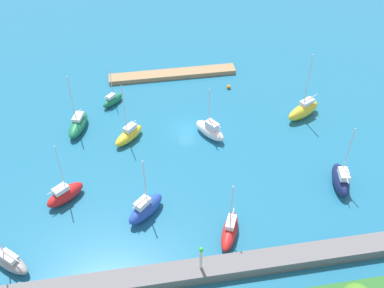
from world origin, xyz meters
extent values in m
plane|color=#1E668C|center=(0.00, 0.00, 0.00)|extent=(160.00, 160.00, 0.00)
cube|color=#997A56|center=(0.10, -16.44, 0.43)|extent=(24.41, 2.89, 0.87)
cube|color=slate|center=(0.00, 27.85, 0.78)|extent=(58.57, 2.76, 1.56)
cylinder|color=silver|center=(2.65, 27.85, 3.16)|extent=(0.36, 0.36, 3.20)
sphere|color=green|center=(2.65, 27.85, 5.01)|extent=(0.56, 0.56, 0.56)
ellipsoid|color=red|center=(19.04, 12.94, 1.07)|extent=(5.84, 5.14, 2.14)
cube|color=silver|center=(19.41, 13.22, 2.50)|extent=(2.40, 2.24, 0.70)
cylinder|color=silver|center=(18.81, 12.76, 6.00)|extent=(0.14, 0.14, 7.72)
cylinder|color=silver|center=(19.93, 13.61, 3.00)|extent=(2.30, 1.79, 0.11)
ellipsoid|color=#19724C|center=(11.78, -9.01, 0.79)|extent=(4.30, 4.25, 1.59)
cube|color=silver|center=(12.05, -8.75, 1.88)|extent=(1.78, 1.77, 0.59)
cylinder|color=silver|center=(11.61, -9.17, 4.56)|extent=(0.11, 0.11, 5.94)
cylinder|color=silver|center=(12.39, -8.41, 2.32)|extent=(1.62, 1.58, 0.09)
ellipsoid|color=yellow|center=(9.59, 1.41, 0.96)|extent=(5.57, 5.54, 1.91)
cube|color=silver|center=(9.25, 1.07, 2.28)|extent=(2.33, 2.32, 0.73)
cylinder|color=silver|center=(9.80, 1.61, 6.27)|extent=(0.14, 0.14, 8.71)
cylinder|color=silver|center=(8.98, 0.80, 2.79)|extent=(1.72, 1.70, 0.11)
ellipsoid|color=#2347B2|center=(8.25, 17.47, 1.19)|extent=(5.95, 5.77, 2.39)
cube|color=silver|center=(8.62, 17.81, 2.81)|extent=(2.48, 2.44, 0.84)
cylinder|color=silver|center=(8.03, 17.25, 6.06)|extent=(0.15, 0.15, 7.34)
cylinder|color=silver|center=(8.98, 18.14, 3.38)|extent=(1.98, 1.87, 0.12)
ellipsoid|color=white|center=(-3.47, 2.50, 1.10)|extent=(5.00, 6.25, 2.20)
cube|color=silver|center=(-3.72, 2.92, 2.63)|extent=(2.22, 2.52, 0.85)
cylinder|color=silver|center=(-3.30, 2.25, 5.55)|extent=(0.15, 0.15, 6.70)
cylinder|color=silver|center=(-4.03, 3.40, 3.20)|extent=(1.55, 2.36, 0.12)
ellipsoid|color=gray|center=(25.35, 22.71, 0.95)|extent=(6.12, 5.77, 1.90)
cube|color=silver|center=(24.97, 23.06, 2.19)|extent=(2.53, 2.44, 0.58)
cylinder|color=silver|center=(24.43, 23.54, 2.63)|extent=(2.41, 2.17, 0.12)
ellipsoid|color=#141E4C|center=(-19.76, 16.62, 1.19)|extent=(3.38, 6.67, 2.38)
cube|color=silver|center=(-19.65, 17.12, 2.81)|extent=(1.72, 2.50, 0.87)
cylinder|color=silver|center=(-19.82, 16.31, 6.39)|extent=(0.15, 0.15, 8.02)
cylinder|color=silver|center=(-19.50, 17.86, 3.39)|extent=(0.76, 3.13, 0.12)
ellipsoid|color=red|center=(-2.04, 22.84, 0.93)|extent=(4.26, 6.50, 1.87)
cube|color=silver|center=(-2.25, 22.38, 2.21)|extent=(1.93, 2.52, 0.69)
cylinder|color=silver|center=(-1.91, 23.13, 5.73)|extent=(0.15, 0.15, 7.73)
cylinder|color=silver|center=(-2.49, 21.85, 2.71)|extent=(1.26, 2.60, 0.12)
ellipsoid|color=#19724C|center=(17.63, -2.60, 1.03)|extent=(4.14, 7.08, 2.07)
cube|color=silver|center=(17.47, -3.11, 2.34)|extent=(2.00, 2.71, 0.54)
cylinder|color=silver|center=(17.73, -2.28, 6.36)|extent=(0.16, 0.16, 8.58)
cylinder|color=silver|center=(17.37, -3.44, 2.76)|extent=(0.85, 2.36, 0.13)
ellipsoid|color=yellow|center=(-20.18, 0.06, 1.29)|extent=(7.12, 5.11, 2.57)
cube|color=silver|center=(-20.67, -0.20, 2.89)|extent=(2.80, 2.27, 0.64)
cylinder|color=silver|center=(-19.87, 0.23, 7.38)|extent=(0.17, 0.17, 9.62)
cylinder|color=silver|center=(-21.41, -0.59, 3.37)|extent=(3.13, 1.76, 0.13)
sphere|color=orange|center=(-9.65, -10.43, 0.37)|extent=(0.74, 0.74, 0.74)
camera|label=1|loc=(8.74, 58.03, 47.47)|focal=42.37mm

